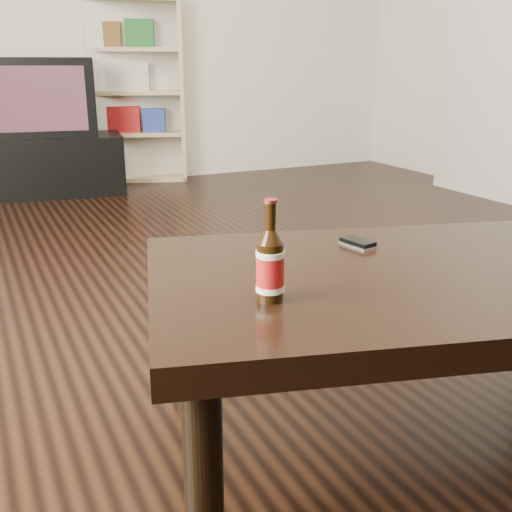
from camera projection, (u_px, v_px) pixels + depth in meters
name	position (u px, v px, depth m)	size (l,w,h in m)	color
floor	(305.00, 326.00, 2.16)	(5.00, 6.00, 0.01)	black
tv_stand	(49.00, 165.00, 4.27)	(1.03, 0.51, 0.41)	black
tv	(42.00, 97.00, 4.12)	(0.76, 0.54, 0.52)	black
bookshelf	(136.00, 88.00, 4.67)	(0.80, 0.56, 1.36)	tan
coffee_table	(424.00, 294.00, 1.36)	(1.38, 1.03, 0.46)	black
beer_bottle	(270.00, 266.00, 1.14)	(0.07, 0.07, 0.20)	black
phone	(358.00, 243.00, 1.50)	(0.06, 0.10, 0.02)	#AFAFB1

